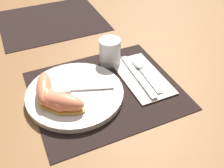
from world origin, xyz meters
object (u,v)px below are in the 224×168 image
knife (138,77)px  citrus_wedge_0 (44,89)px  citrus_wedge_3 (63,102)px  plate (75,94)px  juice_glass (110,53)px  spoon (141,68)px  citrus_wedge_2 (53,100)px  citrus_wedge_1 (46,94)px  fork (74,89)px

knife → citrus_wedge_0: size_ratio=1.58×
citrus_wedge_3 → plate: bearing=45.8°
plate → citrus_wedge_0: bearing=162.4°
citrus_wedge_3 → juice_glass: bearing=37.7°
knife → spoon: bearing=52.5°
plate → citrus_wedge_2: bearing=-156.9°
citrus_wedge_1 → citrus_wedge_0: bearing=87.6°
spoon → knife: bearing=-127.5°
citrus_wedge_0 → citrus_wedge_2: citrus_wedge_0 is taller
plate → citrus_wedge_2: (-0.06, -0.03, 0.02)m
plate → citrus_wedge_3: 0.07m
juice_glass → citrus_wedge_0: (-0.23, -0.08, -0.00)m
spoon → citrus_wedge_2: size_ratio=1.57×
citrus_wedge_1 → citrus_wedge_3: size_ratio=0.93×
juice_glass → citrus_wedge_2: juice_glass is taller
citrus_wedge_2 → spoon: bearing=11.3°
juice_glass → knife: (0.04, -0.11, -0.03)m
juice_glass → fork: juice_glass is taller
juice_glass → citrus_wedge_3: bearing=-142.3°
fork → citrus_wedge_3: citrus_wedge_3 is taller
plate → citrus_wedge_3: (-0.05, -0.05, 0.03)m
juice_glass → knife: size_ratio=0.39×
juice_glass → citrus_wedge_2: size_ratio=0.74×
juice_glass → citrus_wedge_0: bearing=-160.2°
spoon → fork: bearing=-174.7°
plate → fork: fork is taller
plate → knife: size_ratio=1.25×
citrus_wedge_0 → citrus_wedge_3: bearing=-66.7°
juice_glass → citrus_wedge_2: bearing=-148.3°
citrus_wedge_0 → fork: bearing=-10.9°
juice_glass → fork: 0.18m
citrus_wedge_1 → knife: bearing=-1.6°
fork → citrus_wedge_1: size_ratio=1.59×
citrus_wedge_2 → fork: bearing=29.6°
fork → citrus_wedge_2: size_ratio=1.65×
plate → citrus_wedge_3: bearing=-134.2°
spoon → citrus_wedge_0: bearing=-178.8°
plate → spoon: 0.23m
fork → citrus_wedge_2: (-0.07, -0.04, 0.01)m
fork → citrus_wedge_2: bearing=-150.4°
citrus_wedge_2 → citrus_wedge_1: bearing=111.5°
citrus_wedge_1 → citrus_wedge_2: size_ratio=1.04×
spoon → citrus_wedge_0: citrus_wedge_0 is taller
citrus_wedge_2 → citrus_wedge_3: 0.03m
plate → citrus_wedge_2: size_ratio=2.38×
citrus_wedge_3 → fork: bearing=50.7°
citrus_wedge_2 → plate: bearing=23.1°
plate → citrus_wedge_1: citrus_wedge_1 is taller
knife → citrus_wedge_2: 0.26m
plate → citrus_wedge_3: citrus_wedge_3 is taller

